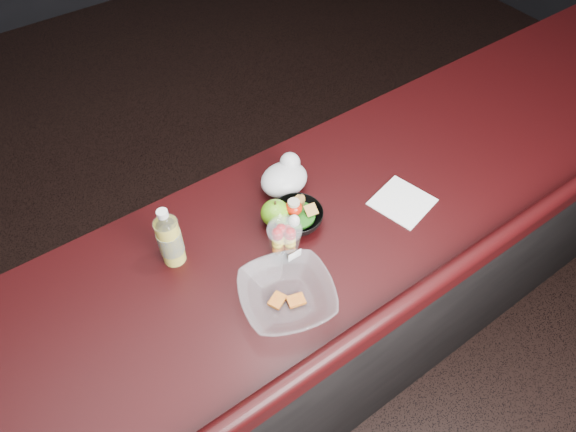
% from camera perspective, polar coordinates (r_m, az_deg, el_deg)
% --- Properties ---
extents(room_shell, '(8.00, 8.00, 8.00)m').
position_cam_1_polar(room_shell, '(0.77, 13.19, 20.35)').
color(room_shell, black).
rests_on(room_shell, ground).
extents(counter, '(4.06, 0.71, 1.02)m').
position_cam_1_polar(counter, '(1.91, -0.29, -12.17)').
color(counter, black).
rests_on(counter, ground).
extents(lemonade_bottle, '(0.07, 0.07, 0.20)m').
position_cam_1_polar(lemonade_bottle, '(1.41, -12.99, -2.61)').
color(lemonade_bottle, gold).
rests_on(lemonade_bottle, counter).
extents(fruit_cup, '(0.10, 0.10, 0.14)m').
position_cam_1_polar(fruit_cup, '(1.39, -0.38, -2.54)').
color(fruit_cup, white).
rests_on(fruit_cup, counter).
extents(green_apple, '(0.09, 0.09, 0.09)m').
position_cam_1_polar(green_apple, '(1.49, -1.40, 0.32)').
color(green_apple, '#428F10').
rests_on(green_apple, counter).
extents(plastic_bag, '(0.15, 0.12, 0.11)m').
position_cam_1_polar(plastic_bag, '(1.58, -0.35, 4.34)').
color(plastic_bag, silver).
rests_on(plastic_bag, counter).
extents(snack_bowl, '(0.20, 0.20, 0.08)m').
position_cam_1_polar(snack_bowl, '(1.50, 0.97, -0.04)').
color(snack_bowl, black).
rests_on(snack_bowl, counter).
extents(takeout_bowl, '(0.31, 0.31, 0.06)m').
position_cam_1_polar(takeout_bowl, '(1.34, -0.12, -8.84)').
color(takeout_bowl, silver).
rests_on(takeout_bowl, counter).
extents(paper_napkin, '(0.19, 0.19, 0.00)m').
position_cam_1_polar(paper_napkin, '(1.61, 12.58, 1.54)').
color(paper_napkin, white).
rests_on(paper_napkin, counter).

